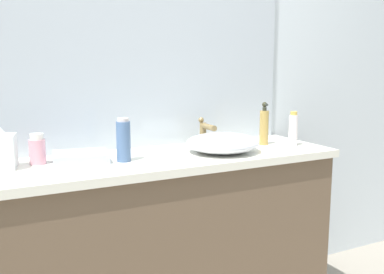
{
  "coord_description": "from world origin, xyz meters",
  "views": [
    {
      "loc": [
        -0.71,
        -1.37,
        1.28
      ],
      "look_at": [
        0.2,
        0.41,
        0.94
      ],
      "focal_mm": 41.19,
      "sensor_mm": 36.0,
      "label": 1
    }
  ],
  "objects_px": {
    "sink_basin": "(223,143)",
    "spray_can": "(37,150)",
    "folded_hand_towel": "(81,157)",
    "soap_dispenser": "(264,126)",
    "perfume_bottle": "(293,129)",
    "lotion_bottle": "(123,140)",
    "tissue_box": "(0,150)"
  },
  "relations": [
    {
      "from": "spray_can",
      "to": "tissue_box",
      "type": "height_order",
      "value": "tissue_box"
    },
    {
      "from": "tissue_box",
      "to": "folded_hand_towel",
      "type": "bearing_deg",
      "value": -2.89
    },
    {
      "from": "soap_dispenser",
      "to": "folded_hand_towel",
      "type": "xyz_separation_m",
      "value": [
        -0.94,
        0.03,
        -0.08
      ]
    },
    {
      "from": "spray_can",
      "to": "soap_dispenser",
      "type": "bearing_deg",
      "value": -3.35
    },
    {
      "from": "spray_can",
      "to": "folded_hand_towel",
      "type": "relative_size",
      "value": 0.57
    },
    {
      "from": "soap_dispenser",
      "to": "lotion_bottle",
      "type": "xyz_separation_m",
      "value": [
        -0.77,
        -0.05,
        -0.01
      ]
    },
    {
      "from": "spray_can",
      "to": "tissue_box",
      "type": "bearing_deg",
      "value": -171.6
    },
    {
      "from": "sink_basin",
      "to": "spray_can",
      "type": "height_order",
      "value": "spray_can"
    },
    {
      "from": "soap_dispenser",
      "to": "lotion_bottle",
      "type": "height_order",
      "value": "soap_dispenser"
    },
    {
      "from": "spray_can",
      "to": "folded_hand_towel",
      "type": "distance_m",
      "value": 0.18
    },
    {
      "from": "sink_basin",
      "to": "folded_hand_towel",
      "type": "xyz_separation_m",
      "value": [
        -0.65,
        0.1,
        -0.02
      ]
    },
    {
      "from": "sink_basin",
      "to": "folded_hand_towel",
      "type": "bearing_deg",
      "value": 171.24
    },
    {
      "from": "perfume_bottle",
      "to": "folded_hand_towel",
      "type": "height_order",
      "value": "perfume_bottle"
    },
    {
      "from": "soap_dispenser",
      "to": "tissue_box",
      "type": "relative_size",
      "value": 1.25
    },
    {
      "from": "spray_can",
      "to": "perfume_bottle",
      "type": "bearing_deg",
      "value": -7.47
    },
    {
      "from": "perfume_bottle",
      "to": "spray_can",
      "type": "distance_m",
      "value": 1.23
    },
    {
      "from": "perfume_bottle",
      "to": "tissue_box",
      "type": "distance_m",
      "value": 1.37
    },
    {
      "from": "folded_hand_towel",
      "to": "sink_basin",
      "type": "bearing_deg",
      "value": -8.76
    },
    {
      "from": "lotion_bottle",
      "to": "tissue_box",
      "type": "distance_m",
      "value": 0.49
    },
    {
      "from": "sink_basin",
      "to": "lotion_bottle",
      "type": "height_order",
      "value": "lotion_bottle"
    },
    {
      "from": "spray_can",
      "to": "folded_hand_towel",
      "type": "xyz_separation_m",
      "value": [
        0.17,
        -0.04,
        -0.04
      ]
    },
    {
      "from": "sink_basin",
      "to": "spray_can",
      "type": "bearing_deg",
      "value": 170.49
    },
    {
      "from": "sink_basin",
      "to": "spray_can",
      "type": "xyz_separation_m",
      "value": [
        -0.82,
        0.14,
        0.02
      ]
    },
    {
      "from": "spray_can",
      "to": "folded_hand_towel",
      "type": "height_order",
      "value": "spray_can"
    },
    {
      "from": "perfume_bottle",
      "to": "sink_basin",
      "type": "bearing_deg",
      "value": 176.71
    },
    {
      "from": "soap_dispenser",
      "to": "perfume_bottle",
      "type": "xyz_separation_m",
      "value": [
        0.11,
        -0.1,
        -0.01
      ]
    },
    {
      "from": "perfume_bottle",
      "to": "folded_hand_towel",
      "type": "relative_size",
      "value": 0.77
    },
    {
      "from": "soap_dispenser",
      "to": "tissue_box",
      "type": "distance_m",
      "value": 1.25
    },
    {
      "from": "soap_dispenser",
      "to": "perfume_bottle",
      "type": "bearing_deg",
      "value": -40.39
    },
    {
      "from": "tissue_box",
      "to": "soap_dispenser",
      "type": "bearing_deg",
      "value": -1.99
    },
    {
      "from": "soap_dispenser",
      "to": "perfume_bottle",
      "type": "relative_size",
      "value": 1.26
    },
    {
      "from": "perfume_bottle",
      "to": "folded_hand_towel",
      "type": "xyz_separation_m",
      "value": [
        -1.05,
        0.12,
        -0.06
      ]
    }
  ]
}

